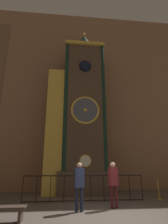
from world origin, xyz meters
The scene contains 8 objects.
ground_plane centered at (0.00, 0.00, 0.00)m, with size 28.00×28.00×0.00m, color brown.
cathedral_back_wall centered at (-0.09, 6.03, 6.89)m, with size 24.00×0.32×13.80m.
clock_tower centered at (-0.77, 4.57, 4.70)m, with size 3.85×1.84×10.99m.
railing_fence centered at (-0.62, 2.53, 0.63)m, with size 5.55×0.05×1.15m.
visitor_near centered at (-0.97, 0.86, 1.02)m, with size 0.37×0.28×1.69m.
visitor_far centered at (0.42, 1.21, 1.04)m, with size 0.39×0.31×1.72m.
stanchion_post centered at (3.03, 2.71, 0.30)m, with size 0.28×0.28×0.94m.
visitor_bench centered at (-3.32, -0.14, 0.32)m, with size 1.35×0.40×0.44m.
Camera 1 is at (-1.50, -6.10, 1.65)m, focal length 28.00 mm.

